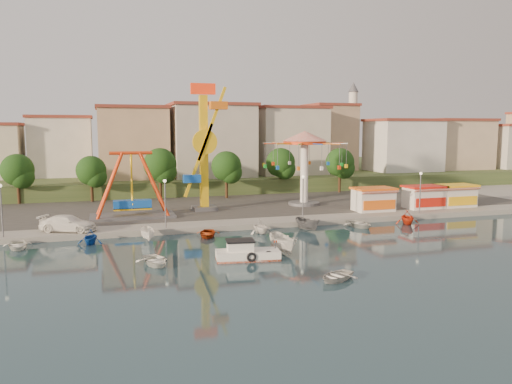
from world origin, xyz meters
name	(u,v)px	position (x,y,z in m)	size (l,w,h in m)	color
ground	(275,256)	(0.00, 0.00, 0.00)	(200.00, 200.00, 0.00)	#152F3A
quay_deck	(176,183)	(0.00, 62.00, 0.30)	(200.00, 100.00, 0.60)	#9E998E
asphalt_pad	(207,203)	(0.00, 30.00, 0.60)	(90.00, 28.00, 0.01)	#4C4944
hill_terrace	(173,175)	(0.00, 67.00, 1.50)	(200.00, 60.00, 3.00)	#384C26
pirate_ship_ride	(132,186)	(-11.05, 20.88, 4.39)	(10.00, 5.00, 8.00)	#59595E
kamikaze_tower	(206,150)	(-1.44, 23.40, 8.58)	(4.50, 3.10, 16.50)	#59595E
wave_swinger	(304,151)	(12.75, 24.10, 8.20)	(11.60, 11.60, 10.40)	#59595E
booth_left	(373,199)	(19.40, 16.49, 2.16)	(5.40, 3.78, 3.08)	white
booth_mid	(424,197)	(27.11, 16.49, 2.16)	(5.40, 3.78, 3.08)	white
booth_right	(455,195)	(32.19, 16.49, 2.16)	(5.40, 3.78, 3.08)	white
lamp_post_0	(2,212)	(-24.00, 13.00, 3.10)	(0.14, 0.14, 5.00)	#59595E
lamp_post_1	(165,205)	(-8.00, 13.00, 3.10)	(0.14, 0.14, 5.00)	#59595E
lamp_post_2	(303,199)	(8.00, 13.00, 3.10)	(0.14, 0.14, 5.00)	#59595E
lamp_post_3	(420,194)	(24.00, 13.00, 3.10)	(0.14, 0.14, 5.00)	#59595E
tree_0	(17,170)	(-26.00, 36.98, 5.47)	(4.60, 4.60, 7.19)	#382314
tree_1	(91,171)	(-16.00, 36.24, 5.20)	(4.35, 4.35, 6.80)	#382314
tree_2	(160,165)	(-6.00, 35.81, 5.92)	(5.02, 5.02, 7.85)	#382314
tree_3	(226,166)	(4.00, 34.36, 5.55)	(4.68, 4.68, 7.32)	#382314
tree_4	(281,163)	(14.00, 37.35, 5.75)	(4.86, 4.86, 7.60)	#382314
tree_5	(340,162)	(24.00, 35.54, 5.71)	(4.83, 4.83, 7.54)	#382314
building_1	(60,152)	(-21.33, 51.38, 7.32)	(12.33, 9.01, 8.63)	silver
building_2	(138,144)	(-8.19, 51.96, 8.62)	(11.95, 9.28, 11.23)	tan
building_3	(216,150)	(5.60, 48.80, 7.60)	(12.59, 10.50, 9.20)	beige
building_4	(279,148)	(19.07, 52.20, 7.62)	(10.75, 9.23, 9.24)	beige
building_5	(345,143)	(32.37, 50.33, 8.61)	(12.77, 10.96, 11.21)	tan
building_6	(400,140)	(44.15, 48.77, 9.18)	(8.23, 8.98, 12.36)	silver
building_7	(434,147)	(56.03, 53.70, 7.38)	(11.59, 10.93, 8.76)	beige
building_8	(508,139)	(69.93, 47.19, 9.29)	(12.84, 9.28, 12.58)	beige
minaret	(353,123)	(36.00, 54.00, 12.55)	(2.80, 2.80, 18.00)	silver
cabin_motorboat	(246,254)	(-2.74, -0.37, 0.51)	(5.70, 2.81, 1.92)	white
rowboat_a	(155,260)	(-10.41, 0.21, 0.39)	(2.66, 3.73, 0.77)	white
rowboat_b	(336,276)	(2.00, -8.09, 0.35)	(2.42, 3.39, 0.70)	silver
skiff	(283,244)	(1.14, 0.91, 0.88)	(1.72, 4.56, 1.76)	silver
van	(68,223)	(-18.00, 14.00, 1.45)	(2.37, 5.83, 1.69)	white
moored_boat_0	(18,245)	(-22.25, 9.80, 0.37)	(2.55, 3.57, 0.74)	white
moored_boat_1	(90,237)	(-15.72, 9.80, 0.73)	(2.39, 2.77, 1.46)	#1244A1
moored_boat_2	(148,234)	(-10.19, 9.80, 0.68)	(1.32, 3.51, 1.36)	white
moored_boat_3	(207,233)	(-4.07, 9.80, 0.36)	(2.52, 3.52, 0.73)	#A8340D
moored_boat_4	(260,226)	(1.77, 9.80, 0.77)	(2.51, 2.91, 1.53)	silver
moored_boat_5	(308,224)	(7.29, 9.80, 0.73)	(1.42, 3.76, 1.45)	#515256
moored_boat_6	(360,224)	(13.77, 9.80, 0.40)	(2.73, 3.82, 0.79)	silver
moored_boat_7	(407,217)	(20.09, 9.80, 0.85)	(2.77, 3.21, 1.69)	red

